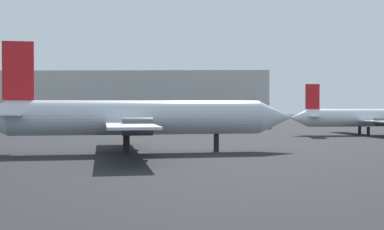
% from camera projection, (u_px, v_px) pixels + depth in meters
% --- Properties ---
extents(airplane_on_taxiway, '(33.56, 28.28, 11.24)m').
position_uv_depth(airplane_on_taxiway, '(136.00, 118.00, 51.76)').
color(airplane_on_taxiway, silver).
rests_on(airplane_on_taxiway, ground_plane).
extents(airplane_far_right, '(28.50, 23.80, 8.49)m').
position_uv_depth(airplane_far_right, '(369.00, 118.00, 84.33)').
color(airplane_far_right, silver).
rests_on(airplane_far_right, ground_plane).
extents(terminal_building, '(66.62, 26.20, 13.49)m').
position_uv_depth(terminal_building, '(138.00, 99.00, 133.40)').
color(terminal_building, '#B7B7B2').
rests_on(terminal_building, ground_plane).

